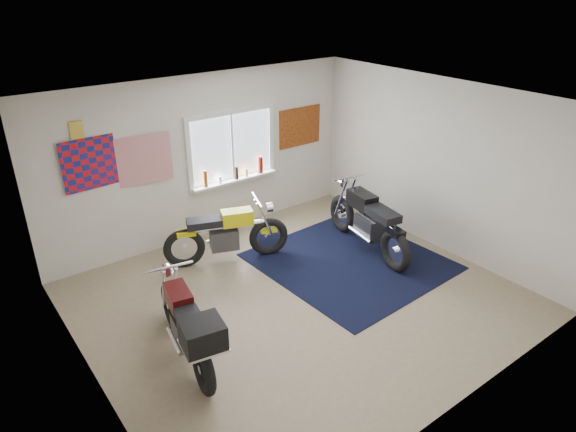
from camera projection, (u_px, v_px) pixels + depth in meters
ground at (299, 299)px, 7.09m from camera, size 5.50×5.50×0.00m
room_shell at (300, 189)px, 6.38m from camera, size 5.50×5.50×5.50m
navy_rug at (350, 261)px, 7.99m from camera, size 2.61×2.71×0.01m
window_assembly at (232, 152)px, 8.55m from camera, size 1.66×0.17×1.26m
oil_bottles at (239, 171)px, 8.69m from camera, size 1.16×0.09×0.30m
flag_display at (76, 130)px, 6.91m from camera, size 1.60×0.10×1.17m
triumph_poster at (300, 127)px, 9.26m from camera, size 0.90×0.03×0.70m
yellow_triumph at (226, 235)px, 7.85m from camera, size 1.87×0.84×0.98m
black_chrome_bike at (368, 222)px, 8.16m from camera, size 0.67×2.11×1.09m
maroon_tourer at (188, 327)px, 5.72m from camera, size 0.74×1.89×0.96m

